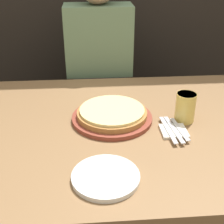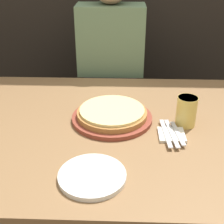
% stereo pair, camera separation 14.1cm
% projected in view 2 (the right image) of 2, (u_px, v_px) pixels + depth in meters
% --- Properties ---
extents(dining_table, '(1.43, 1.10, 0.78)m').
position_uv_depth(dining_table, '(115.00, 191.00, 1.57)').
color(dining_table, olive).
rests_on(dining_table, ground_plane).
extents(pizza_on_board, '(0.37, 0.37, 0.06)m').
position_uv_depth(pizza_on_board, '(112.00, 115.00, 1.42)').
color(pizza_on_board, brown).
rests_on(pizza_on_board, dining_table).
extents(beer_glass, '(0.09, 0.09, 0.13)m').
position_uv_depth(beer_glass, '(187.00, 110.00, 1.36)').
color(beer_glass, '#E5C65B').
rests_on(beer_glass, dining_table).
extents(dinner_plate, '(0.24, 0.24, 0.02)m').
position_uv_depth(dinner_plate, '(92.00, 176.00, 1.07)').
color(dinner_plate, silver).
rests_on(dinner_plate, dining_table).
extents(napkin_stack, '(0.11, 0.11, 0.01)m').
position_uv_depth(napkin_stack, '(172.00, 135.00, 1.30)').
color(napkin_stack, silver).
rests_on(napkin_stack, dining_table).
extents(fork, '(0.03, 0.22, 0.00)m').
position_uv_depth(fork, '(166.00, 133.00, 1.30)').
color(fork, silver).
rests_on(fork, napkin_stack).
extents(dinner_knife, '(0.04, 0.22, 0.00)m').
position_uv_depth(dinner_knife, '(172.00, 133.00, 1.30)').
color(dinner_knife, silver).
rests_on(dinner_knife, napkin_stack).
extents(spoon, '(0.04, 0.19, 0.00)m').
position_uv_depth(spoon, '(178.00, 133.00, 1.30)').
color(spoon, silver).
rests_on(spoon, napkin_stack).
extents(diner_person, '(0.41, 0.21, 1.38)m').
position_uv_depth(diner_person, '(111.00, 82.00, 2.05)').
color(diner_person, '#33333D').
rests_on(diner_person, ground_plane).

